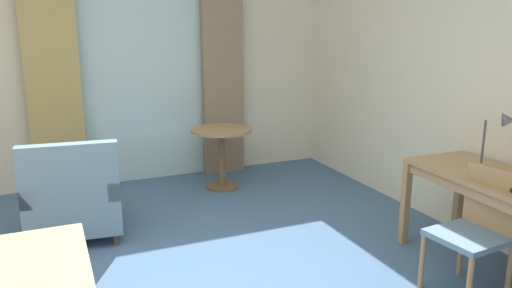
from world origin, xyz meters
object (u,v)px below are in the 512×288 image
object	(u,v)px
armchair_by_window	(74,199)
desk_lamp	(497,131)
writing_desk	(509,192)
desk_chair	(477,225)
round_cafe_table	(222,144)

from	to	relation	value
armchair_by_window	desk_lamp	bearing A→B (deg)	-30.58
writing_desk	desk_lamp	size ratio (longest dim) A/B	3.30
writing_desk	armchair_by_window	distance (m)	3.44
writing_desk	desk_chair	size ratio (longest dim) A/B	1.78
desk_lamp	armchair_by_window	world-z (taller)	desk_lamp
writing_desk	round_cafe_table	world-z (taller)	writing_desk
armchair_by_window	round_cafe_table	world-z (taller)	armchair_by_window
writing_desk	round_cafe_table	xyz separation A→B (m)	(-1.19, 2.73, -0.15)
desk_chair	round_cafe_table	world-z (taller)	desk_chair
desk_lamp	round_cafe_table	size ratio (longest dim) A/B	0.69
writing_desk	desk_chair	world-z (taller)	desk_chair
writing_desk	armchair_by_window	world-z (taller)	armchair_by_window
writing_desk	round_cafe_table	distance (m)	2.98
desk_chair	armchair_by_window	xyz separation A→B (m)	(-2.45, 2.03, -0.14)
desk_chair	armchair_by_window	world-z (taller)	armchair_by_window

